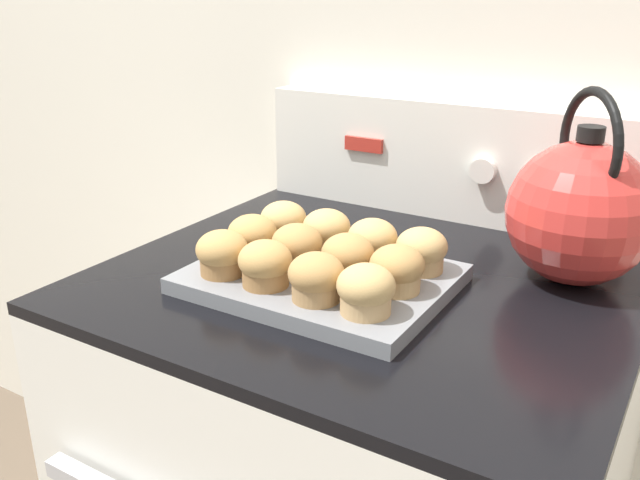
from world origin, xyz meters
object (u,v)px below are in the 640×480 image
Objects in this scene: muffin_r1_c2 at (345,256)px; muffin_r2_c3 at (421,251)px; muffin_r0_c1 at (265,264)px; muffin_r0_c2 at (315,277)px; muffin_r0_c3 at (366,290)px; muffin_r2_c1 at (327,230)px; tea_kettle at (580,210)px; muffin_r2_c2 at (370,240)px; muffin_pan at (321,279)px; muffin_r1_c1 at (297,246)px; muffin_r0_c0 at (222,253)px; muffin_r1_c3 at (397,269)px; muffin_r2_c0 at (283,222)px; muffin_r1_c0 at (252,236)px.

muffin_r1_c2 is 1.00× the size of muffin_r2_c3.
muffin_r0_c1 is 1.00× the size of muffin_r0_c2.
muffin_r2_c1 is (-0.15, 0.16, 0.00)m from muffin_r0_c3.
tea_kettle is (0.25, 0.28, 0.05)m from muffin_r0_c2.
muffin_r2_c3 is at bearing 1.17° from muffin_r2_c2.
muffin_r2_c1 is at bearing -159.06° from tea_kettle.
muffin_r2_c1 is (-0.04, 0.08, 0.04)m from muffin_pan.
muffin_r0_c3 is 0.17m from muffin_r1_c1.
muffin_r0_c0 is at bearing -146.35° from muffin_r2_c3.
muffin_r1_c3 is at bearing -0.86° from muffin_pan.
muffin_r1_c1 is 0.08m from muffin_r2_c1.
tea_kettle is at bearing 17.38° from muffin_r2_c0.
muffin_r1_c0 is 0.11m from muffin_r2_c1.
muffin_r2_c2 is at bearing 63.43° from muffin_r0_c1.
muffin_r0_c3 is at bearing -64.01° from muffin_r2_c2.
muffin_r0_c2 is (0.04, -0.08, 0.04)m from muffin_pan.
muffin_r0_c0 is at bearing -161.99° from muffin_r1_c3.
muffin_r1_c3 is 1.00× the size of muffin_r2_c1.
muffin_r1_c1 and muffin_r2_c3 have the same top height.
muffin_r2_c0 is (-0.15, 0.15, 0.00)m from muffin_r0_c2.
muffin_r0_c3 and muffin_r1_c2 have the same top height.
muffin_r1_c3 is at bearing 86.79° from muffin_r0_c3.
muffin_r0_c2 and muffin_r1_c3 have the same top height.
muffin_r2_c3 is at bearing 89.58° from muffin_r1_c3.
muffin_r0_c2 is 0.17m from muffin_r2_c3.
muffin_r1_c2 is at bearing 91.81° from muffin_r0_c2.
muffin_r0_c3 and muffin_r2_c3 have the same top height.
muffin_r2_c1 is (0.08, 0.00, 0.00)m from muffin_r2_c0.
muffin_r2_c2 is (0.07, 0.07, 0.00)m from muffin_r1_c1.
muffin_r2_c1 reaches higher than muffin_pan.
muffin_r2_c2 is 0.29m from tea_kettle.
muffin_pan is 4.84× the size of muffin_r2_c1.
muffin_r0_c1 is 0.08m from muffin_r1_c1.
muffin_r0_c1 is at bearing -89.94° from muffin_r1_c1.
muffin_r1_c3 and muffin_r2_c2 have the same top height.
muffin_r0_c1 reaches higher than muffin_pan.
muffin_r2_c1 is 0.35m from tea_kettle.
muffin_r1_c3 and muffin_r2_c1 have the same top height.
muffin_r0_c3 is 0.11m from muffin_r1_c2.
muffin_r1_c3 is 0.08m from muffin_r2_c3.
muffin_r1_c2 is at bearing 132.75° from muffin_r0_c3.
muffin_r2_c3 is (0.15, -0.00, 0.00)m from muffin_r2_c1.
muffin_r1_c2 and muffin_r2_c3 have the same top height.
muffin_r1_c3 and muffin_r2_c0 have the same top height.
muffin_r1_c2 is at bearing 46.17° from muffin_r0_c1.
muffin_r1_c1 is 0.17m from muffin_r2_c3.
muffin_r0_c3 is 1.00× the size of muffin_r1_c0.
muffin_r1_c3 is at bearing -18.85° from muffin_r2_c0.
muffin_r0_c1 is 0.11m from muffin_r1_c2.
muffin_r0_c1 and muffin_r1_c1 have the same top height.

